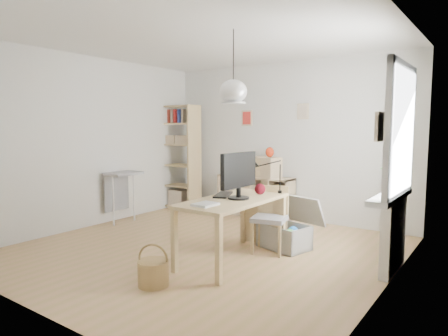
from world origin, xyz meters
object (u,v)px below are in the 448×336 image
Objects in this scene: cube_shelf at (255,199)px; monitor at (239,173)px; chair at (270,215)px; tall_bookshelf at (179,153)px; desk at (233,207)px; storage_chest at (288,231)px; drawer_chest at (264,167)px.

cube_shelf is 2.57m from monitor.
cube_shelf is 1.68× the size of chair.
tall_bookshelf is 2.40× the size of chair.
desk is 1.78× the size of storage_chest.
cube_shelf is at bearing -175.08° from drawer_chest.
monitor is at bearing 27.33° from desk.
cube_shelf is at bearing 10.19° from tall_bookshelf.
chair is 0.99× the size of storage_chest.
desk is 0.64m from chair.
tall_bookshelf is at bearing 174.26° from storage_chest.
chair is 1.32× the size of monitor.
monitor is at bearing -91.55° from storage_chest.
chair is (2.77, -1.36, -0.61)m from tall_bookshelf.
monitor is at bearing -50.82° from drawer_chest.
drawer_chest is (-1.13, 1.34, 0.68)m from storage_chest.
chair reaches higher than storage_chest.
desk is 1.80× the size of chair.
tall_bookshelf reaches higher than storage_chest.
cube_shelf is (-1.02, 2.23, -0.36)m from desk.
desk is 2.44× the size of drawer_chest.
monitor reaches higher than chair.
storage_chest is 1.20m from monitor.
drawer_chest is at bearing 107.71° from chair.
tall_bookshelf is at bearing 142.99° from desk.
storage_chest is (0.12, 0.26, -0.26)m from chair.
cube_shelf is 0.63m from drawer_chest.
cube_shelf is at bearing 118.16° from monitor.
storage_chest is (0.30, 0.85, -0.44)m from desk.
desk is 3.27m from tall_bookshelf.
tall_bookshelf is 3.15m from chair.
drawer_chest is at bearing 7.77° from tall_bookshelf.
desk is at bearing -65.39° from cube_shelf.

